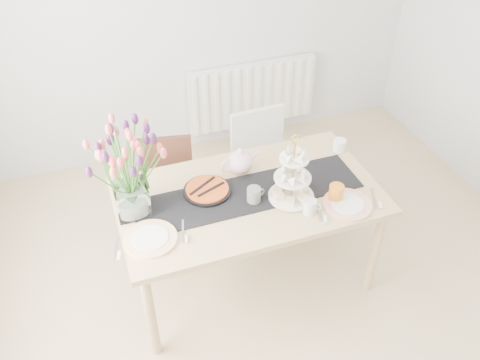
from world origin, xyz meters
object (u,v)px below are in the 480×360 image
object	(u,v)px
cake_stand	(292,183)
teapot	(240,162)
mug_orange	(336,193)
mug_white	(310,207)
chair_white	(263,157)
tart_tin	(207,191)
radiator	(252,94)
tulip_vase	(125,160)
dining_table	(249,203)
cream_jug	(339,145)
chair_brown	(168,184)
plate_left	(150,239)
mug_grey	(254,195)
plate_right	(347,205)

from	to	relation	value
cake_stand	teapot	distance (m)	0.40
mug_orange	mug_white	bearing A→B (deg)	136.96
cake_stand	chair_white	bearing A→B (deg)	80.77
tart_tin	mug_orange	world-z (taller)	mug_orange
radiator	teapot	xyz separation A→B (m)	(-0.62, -1.41, 0.38)
tulip_vase	mug_white	xyz separation A→B (m)	(0.97, -0.35, -0.33)
dining_table	mug_orange	bearing A→B (deg)	-25.15
cream_jug	mug_white	size ratio (longest dim) A/B	0.94
tulip_vase	radiator	bearing A→B (deg)	49.36
chair_brown	dining_table	bearing A→B (deg)	-47.38
plate_left	teapot	bearing A→B (deg)	31.13
dining_table	mug_grey	bearing A→B (deg)	-85.98
radiator	cream_jug	world-z (taller)	cream_jug
teapot	plate_right	distance (m)	0.72
cream_jug	mug_orange	world-z (taller)	mug_orange
mug_grey	chair_white	bearing A→B (deg)	51.89
teapot	mug_white	xyz separation A→B (m)	(0.25, -0.50, -0.04)
dining_table	tulip_vase	size ratio (longest dim) A/B	2.33
tulip_vase	mug_grey	bearing A→B (deg)	-12.39
cream_jug	mug_grey	bearing A→B (deg)	179.37
chair_white	mug_white	size ratio (longest dim) A/B	9.30
chair_white	tart_tin	bearing A→B (deg)	-139.62
dining_table	cream_jug	distance (m)	0.78
radiator	mug_orange	bearing A→B (deg)	-95.20
tulip_vase	plate_left	world-z (taller)	tulip_vase
tulip_vase	mug_orange	distance (m)	1.25
mug_white	cake_stand	bearing A→B (deg)	129.70
mug_orange	plate_left	bearing A→B (deg)	120.10
tulip_vase	plate_right	world-z (taller)	tulip_vase
plate_left	mug_grey	bearing A→B (deg)	9.44
chair_white	mug_white	bearing A→B (deg)	-97.30
dining_table	mug_orange	world-z (taller)	mug_orange
chair_white	tart_tin	size ratio (longest dim) A/B	2.88
chair_white	plate_right	size ratio (longest dim) A/B	2.89
teapot	tulip_vase	bearing A→B (deg)	-175.60
cake_stand	mug_white	distance (m)	0.18
tulip_vase	cake_stand	size ratio (longest dim) A/B	1.69
radiator	cake_stand	size ratio (longest dim) A/B	2.95
mug_white	teapot	bearing A→B (deg)	139.72
radiator	plate_left	world-z (taller)	plate_left
chair_white	tart_tin	distance (m)	0.85
chair_brown	tart_tin	xyz separation A→B (m)	(0.15, -0.54, 0.32)
chair_brown	teapot	bearing A→B (deg)	-33.88
radiator	chair_brown	world-z (taller)	chair_brown
teapot	plate_left	bearing A→B (deg)	-155.80
teapot	mug_grey	distance (m)	0.30
tulip_vase	plate_left	bearing A→B (deg)	-80.21
mug_grey	plate_left	size ratio (longest dim) A/B	0.33
chair_brown	cream_jug	xyz separation A→B (m)	(1.12, -0.41, 0.35)
cream_jug	chair_white	bearing A→B (deg)	109.50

